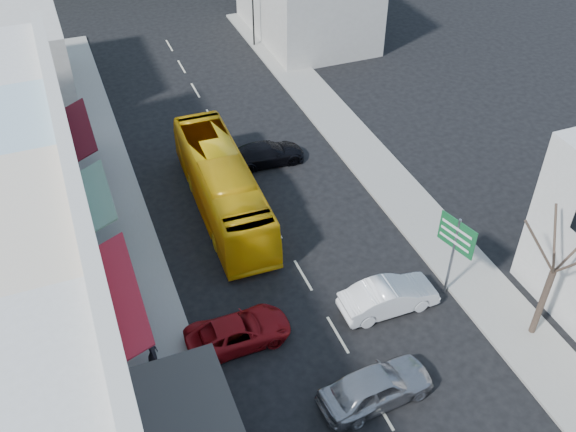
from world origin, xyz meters
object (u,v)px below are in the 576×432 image
(car_silver, at_px, (376,388))
(car_white, at_px, (389,297))
(direction_sign, at_px, (452,257))
(car_red, at_px, (238,330))
(pedestrian_left, at_px, (153,355))
(traffic_signal, at_px, (253,14))
(bus, at_px, (222,187))
(street_tree, at_px, (553,272))

(car_silver, bearing_deg, car_white, -38.57)
(car_silver, relative_size, direction_sign, 0.99)
(car_silver, height_order, car_white, same)
(car_red, height_order, pedestrian_left, pedestrian_left)
(car_red, height_order, traffic_signal, traffic_signal)
(bus, bearing_deg, traffic_signal, 67.88)
(car_silver, xyz_separation_m, pedestrian_left, (-7.86, 4.60, 0.30))
(car_white, distance_m, pedestrian_left, 10.69)
(bus, xyz_separation_m, direction_sign, (7.86, -9.79, 0.67))
(bus, height_order, street_tree, street_tree)
(bus, distance_m, car_white, 10.89)
(car_silver, bearing_deg, traffic_signal, -15.30)
(pedestrian_left, xyz_separation_m, traffic_signal, (14.17, 28.30, 1.62))
(bus, bearing_deg, car_silver, -80.05)
(car_red, xyz_separation_m, direction_sign, (9.97, -0.73, 1.52))
(bus, relative_size, pedestrian_left, 6.82)
(traffic_signal, bearing_deg, car_white, 80.49)
(car_white, distance_m, car_red, 6.99)
(car_silver, bearing_deg, bus, 3.94)
(street_tree, bearing_deg, pedestrian_left, 165.52)
(bus, distance_m, car_silver, 14.03)
(direction_sign, bearing_deg, bus, 113.50)
(car_silver, distance_m, car_red, 6.34)
(car_white, height_order, street_tree, street_tree)
(bus, bearing_deg, direction_sign, -49.68)
(car_white, distance_m, street_tree, 7.06)
(car_silver, relative_size, car_red, 0.96)
(car_white, distance_m, traffic_signal, 29.02)
(pedestrian_left, distance_m, traffic_signal, 31.69)
(bus, height_order, car_red, bus)
(pedestrian_left, xyz_separation_m, direction_sign, (13.68, -0.53, 1.22))
(pedestrian_left, bearing_deg, traffic_signal, -19.90)
(car_white, bearing_deg, traffic_signal, -6.56)
(car_red, relative_size, street_tree, 0.61)
(car_white, height_order, direction_sign, direction_sign)
(pedestrian_left, height_order, direction_sign, direction_sign)
(direction_sign, xyz_separation_m, traffic_signal, (0.49, 28.84, 0.40))
(pedestrian_left, distance_m, street_tree, 16.63)
(street_tree, bearing_deg, car_white, 144.90)
(car_silver, distance_m, pedestrian_left, 9.12)
(traffic_signal, bearing_deg, pedestrian_left, 60.82)
(car_red, xyz_separation_m, pedestrian_left, (-3.72, -0.20, 0.30))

